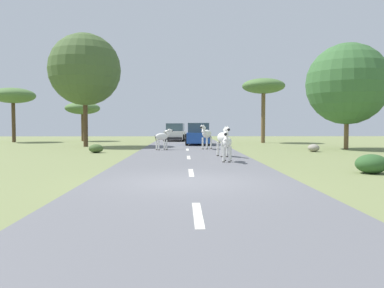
% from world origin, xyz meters
% --- Properties ---
extents(ground_plane, '(90.00, 90.00, 0.00)m').
position_xyz_m(ground_plane, '(0.00, 0.00, 0.00)').
color(ground_plane, olive).
extents(road, '(6.00, 64.00, 0.05)m').
position_xyz_m(road, '(0.16, 0.00, 0.03)').
color(road, slate).
rests_on(road, ground_plane).
extents(lane_markings, '(0.16, 56.00, 0.01)m').
position_xyz_m(lane_markings, '(0.16, -1.00, 0.05)').
color(lane_markings, silver).
rests_on(lane_markings, road).
extents(zebra_0, '(1.00, 1.62, 1.64)m').
position_xyz_m(zebra_0, '(1.40, 14.57, 1.03)').
color(zebra_0, silver).
rests_on(zebra_0, road).
extents(zebra_1, '(0.64, 1.64, 1.57)m').
position_xyz_m(zebra_1, '(1.88, 8.52, 0.98)').
color(zebra_1, silver).
rests_on(zebra_1, road).
extents(zebra_2, '(0.56, 1.46, 1.39)m').
position_xyz_m(zebra_2, '(1.77, 5.74, 0.88)').
color(zebra_2, silver).
rests_on(zebra_2, road).
extents(zebra_3, '(1.23, 1.09, 1.38)m').
position_xyz_m(zebra_3, '(-1.43, 13.95, 0.87)').
color(zebra_3, silver).
rests_on(zebra_3, road).
extents(car_0, '(2.28, 4.46, 1.74)m').
position_xyz_m(car_0, '(-0.91, 27.70, 0.85)').
color(car_0, white).
rests_on(car_0, road).
extents(car_1, '(2.15, 4.41, 1.74)m').
position_xyz_m(car_1, '(1.11, 20.26, 0.85)').
color(car_1, '#1E479E').
rests_on(car_1, road).
extents(tree_0, '(3.86, 3.86, 5.84)m').
position_xyz_m(tree_0, '(7.17, 24.37, 5.08)').
color(tree_0, brown).
rests_on(tree_0, ground_plane).
extents(tree_2, '(4.08, 4.08, 5.11)m').
position_xyz_m(tree_2, '(-16.15, 26.21, 4.36)').
color(tree_2, '#4C3823').
rests_on(tree_2, ground_plane).
extents(tree_4, '(5.33, 5.33, 8.43)m').
position_xyz_m(tree_4, '(-7.44, 18.45, 5.75)').
color(tree_4, '#4C3823').
rests_on(tree_4, ground_plane).
extents(tree_5, '(5.41, 5.41, 7.07)m').
position_xyz_m(tree_5, '(10.84, 14.97, 4.36)').
color(tree_5, brown).
rests_on(tree_5, ground_plane).
extents(tree_6, '(3.46, 3.46, 3.91)m').
position_xyz_m(tree_6, '(-10.22, 28.42, 3.27)').
color(tree_6, brown).
rests_on(tree_6, ground_plane).
extents(bush_0, '(0.84, 0.76, 0.51)m').
position_xyz_m(bush_0, '(-5.22, 11.99, 0.25)').
color(bush_0, '#425B2D').
rests_on(bush_0, ground_plane).
extents(bush_2, '(1.09, 0.98, 0.65)m').
position_xyz_m(bush_2, '(6.25, 2.07, 0.33)').
color(bush_2, '#2D5628').
rests_on(bush_2, ground_plane).
extents(rock_1, '(0.68, 0.74, 0.47)m').
position_xyz_m(rock_1, '(7.86, 12.65, 0.23)').
color(rock_1, gray).
rests_on(rock_1, ground_plane).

